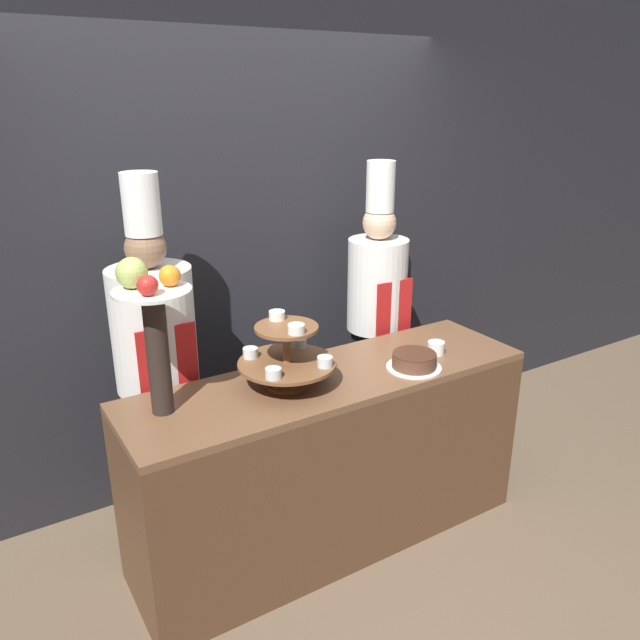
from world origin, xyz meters
The scene contains 9 objects.
ground_plane centered at (0.00, 0.00, 0.00)m, with size 14.00×14.00×0.00m, color brown.
wall_back centered at (0.00, 1.18, 1.40)m, with size 10.00×0.06×2.80m.
buffet_counter centered at (0.00, 0.29, 0.46)m, with size 2.00×0.58×0.93m.
tiered_stand centered at (-0.23, 0.30, 1.08)m, with size 0.45×0.45×0.33m.
fruit_pedestal centered at (-0.80, 0.37, 1.35)m, with size 0.31×0.31×0.66m.
cake_round centered at (0.39, 0.15, 0.97)m, with size 0.27×0.27×0.08m.
cup_white centered at (0.60, 0.23, 0.96)m, with size 0.09×0.09×0.07m.
chef_left centered at (-0.67, 0.80, 0.99)m, with size 0.40×0.40×1.86m.
chef_center_left centered at (0.65, 0.80, 0.99)m, with size 0.35×0.35×1.84m.
Camera 1 is at (-1.45, -1.96, 2.20)m, focal length 35.00 mm.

